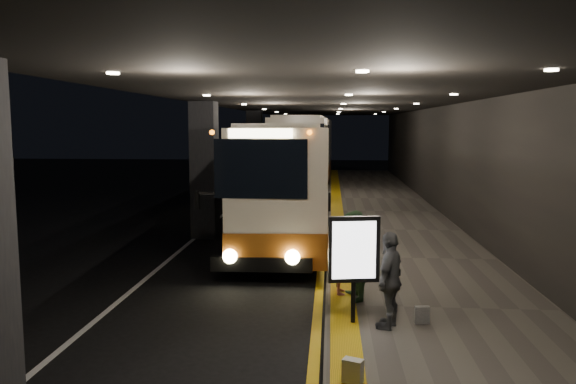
{
  "coord_description": "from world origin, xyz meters",
  "views": [
    {
      "loc": [
        2.59,
        -13.85,
        3.65
      ],
      "look_at": [
        1.33,
        2.42,
        1.7
      ],
      "focal_mm": 35.0,
      "sensor_mm": 36.0,
      "label": 1
    }
  ],
  "objects_px": {
    "passenger_waiting_grey": "(390,280)",
    "info_sign": "(354,251)",
    "passenger_waiting_green": "(353,256)",
    "bag_polka": "(422,315)",
    "coach_main": "(283,185)",
    "passenger_boarding": "(341,258)",
    "stanchion_post": "(338,264)",
    "coach_second": "(305,157)",
    "bag_plain": "(353,371)"
  },
  "relations": [
    {
      "from": "coach_main",
      "to": "bag_polka",
      "type": "bearing_deg",
      "value": -71.92
    },
    {
      "from": "passenger_waiting_green",
      "to": "info_sign",
      "type": "distance_m",
      "value": 1.37
    },
    {
      "from": "coach_second",
      "to": "passenger_waiting_green",
      "type": "relative_size",
      "value": 7.01
    },
    {
      "from": "bag_polka",
      "to": "bag_plain",
      "type": "distance_m",
      "value": 2.76
    },
    {
      "from": "stanchion_post",
      "to": "passenger_waiting_grey",
      "type": "bearing_deg",
      "value": -69.73
    },
    {
      "from": "coach_second",
      "to": "stanchion_post",
      "type": "relative_size",
      "value": 12.47
    },
    {
      "from": "coach_second",
      "to": "passenger_boarding",
      "type": "relative_size",
      "value": 8.34
    },
    {
      "from": "coach_second",
      "to": "info_sign",
      "type": "height_order",
      "value": "coach_second"
    },
    {
      "from": "passenger_waiting_green",
      "to": "passenger_waiting_grey",
      "type": "relative_size",
      "value": 1.07
    },
    {
      "from": "passenger_waiting_green",
      "to": "passenger_waiting_grey",
      "type": "xyz_separation_m",
      "value": [
        0.58,
        -1.48,
        -0.06
      ]
    },
    {
      "from": "info_sign",
      "to": "passenger_waiting_green",
      "type": "bearing_deg",
      "value": 78.64
    },
    {
      "from": "stanchion_post",
      "to": "coach_main",
      "type": "bearing_deg",
      "value": 105.8
    },
    {
      "from": "passenger_boarding",
      "to": "passenger_waiting_grey",
      "type": "xyz_separation_m",
      "value": [
        0.82,
        -1.91,
        0.09
      ]
    },
    {
      "from": "passenger_waiting_green",
      "to": "info_sign",
      "type": "bearing_deg",
      "value": -6.99
    },
    {
      "from": "passenger_boarding",
      "to": "info_sign",
      "type": "relative_size",
      "value": 0.79
    },
    {
      "from": "bag_plain",
      "to": "stanchion_post",
      "type": "height_order",
      "value": "stanchion_post"
    },
    {
      "from": "passenger_boarding",
      "to": "passenger_waiting_green",
      "type": "distance_m",
      "value": 0.51
    },
    {
      "from": "bag_plain",
      "to": "stanchion_post",
      "type": "distance_m",
      "value": 4.56
    },
    {
      "from": "passenger_boarding",
      "to": "passenger_waiting_green",
      "type": "relative_size",
      "value": 0.84
    },
    {
      "from": "passenger_boarding",
      "to": "bag_polka",
      "type": "xyz_separation_m",
      "value": [
        1.42,
        -1.68,
        -0.61
      ]
    },
    {
      "from": "passenger_waiting_grey",
      "to": "bag_plain",
      "type": "xyz_separation_m",
      "value": [
        -0.71,
        -2.19,
        -0.68
      ]
    },
    {
      "from": "passenger_waiting_grey",
      "to": "coach_main",
      "type": "bearing_deg",
      "value": -139.79
    },
    {
      "from": "coach_main",
      "to": "passenger_waiting_grey",
      "type": "xyz_separation_m",
      "value": [
        2.59,
        -8.42,
        -0.72
      ]
    },
    {
      "from": "bag_polka",
      "to": "passenger_waiting_grey",
      "type": "bearing_deg",
      "value": -158.48
    },
    {
      "from": "coach_second",
      "to": "bag_plain",
      "type": "xyz_separation_m",
      "value": [
        1.79,
        -23.78,
        -1.59
      ]
    },
    {
      "from": "coach_main",
      "to": "stanchion_post",
      "type": "distance_m",
      "value": 6.39
    },
    {
      "from": "coach_main",
      "to": "bag_polka",
      "type": "relative_size",
      "value": 37.3
    },
    {
      "from": "passenger_boarding",
      "to": "passenger_waiting_grey",
      "type": "relative_size",
      "value": 0.9
    },
    {
      "from": "passenger_waiting_green",
      "to": "coach_main",
      "type": "bearing_deg",
      "value": -169.2
    },
    {
      "from": "coach_second",
      "to": "bag_polka",
      "type": "bearing_deg",
      "value": -80.32
    },
    {
      "from": "coach_second",
      "to": "bag_polka",
      "type": "relative_size",
      "value": 40.9
    },
    {
      "from": "info_sign",
      "to": "passenger_waiting_grey",
      "type": "bearing_deg",
      "value": -24.8
    },
    {
      "from": "coach_main",
      "to": "stanchion_post",
      "type": "height_order",
      "value": "coach_main"
    },
    {
      "from": "coach_second",
      "to": "bag_plain",
      "type": "bearing_deg",
      "value": -84.29
    },
    {
      "from": "bag_plain",
      "to": "passenger_waiting_green",
      "type": "bearing_deg",
      "value": 87.96
    },
    {
      "from": "bag_plain",
      "to": "info_sign",
      "type": "relative_size",
      "value": 0.18
    },
    {
      "from": "coach_second",
      "to": "passenger_boarding",
      "type": "height_order",
      "value": "coach_second"
    },
    {
      "from": "info_sign",
      "to": "stanchion_post",
      "type": "bearing_deg",
      "value": 86.82
    },
    {
      "from": "coach_second",
      "to": "info_sign",
      "type": "bearing_deg",
      "value": -83.57
    },
    {
      "from": "info_sign",
      "to": "coach_second",
      "type": "bearing_deg",
      "value": 85.33
    },
    {
      "from": "passenger_waiting_green",
      "to": "bag_polka",
      "type": "height_order",
      "value": "passenger_waiting_green"
    },
    {
      "from": "bag_plain",
      "to": "passenger_waiting_grey",
      "type": "bearing_deg",
      "value": 72.01
    },
    {
      "from": "passenger_waiting_grey",
      "to": "info_sign",
      "type": "relative_size",
      "value": 0.88
    },
    {
      "from": "coach_second",
      "to": "info_sign",
      "type": "xyz_separation_m",
      "value": [
        1.88,
        -21.42,
        -0.46
      ]
    },
    {
      "from": "info_sign",
      "to": "coach_main",
      "type": "bearing_deg",
      "value": 93.7
    },
    {
      "from": "bag_polka",
      "to": "coach_second",
      "type": "bearing_deg",
      "value": 98.27
    },
    {
      "from": "passenger_boarding",
      "to": "bag_polka",
      "type": "height_order",
      "value": "passenger_boarding"
    },
    {
      "from": "passenger_waiting_grey",
      "to": "bag_polka",
      "type": "xyz_separation_m",
      "value": [
        0.6,
        0.24,
        -0.69
      ]
    },
    {
      "from": "passenger_waiting_green",
      "to": "passenger_waiting_grey",
      "type": "distance_m",
      "value": 1.6
    },
    {
      "from": "passenger_waiting_green",
      "to": "bag_polka",
      "type": "xyz_separation_m",
      "value": [
        1.18,
        -1.25,
        -0.75
      ]
    }
  ]
}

